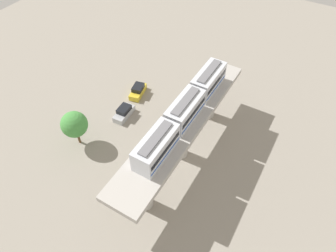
{
  "coord_description": "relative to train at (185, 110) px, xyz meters",
  "views": [
    {
      "loc": [
        12.02,
        -24.21,
        35.7
      ],
      "look_at": [
        -2.5,
        0.49,
        4.3
      ],
      "focal_mm": 32.22,
      "sensor_mm": 36.0,
      "label": 1
    }
  ],
  "objects": [
    {
      "name": "ground_plane",
      "position": [
        0.0,
        -0.49,
        -8.7
      ],
      "size": [
        120.0,
        120.0,
        0.0
      ],
      "primitive_type": "plane",
      "color": "gray"
    },
    {
      "name": "viaduct",
      "position": [
        0.0,
        -0.49,
        -3.24
      ],
      "size": [
        5.2,
        28.85,
        7.17
      ],
      "color": "#B7B2AA",
      "rests_on": "ground"
    },
    {
      "name": "train",
      "position": [
        0.0,
        0.0,
        0.0
      ],
      "size": [
        2.64,
        20.5,
        3.24
      ],
      "color": "silver",
      "rests_on": "viaduct"
    },
    {
      "name": "parked_car_silver",
      "position": [
        -11.89,
        1.74,
        -7.96
      ],
      "size": [
        2.07,
        4.31,
        1.76
      ],
      "rotation": [
        0.0,
        0.0,
        0.07
      ],
      "color": "#B2B5BA",
      "rests_on": "ground"
    },
    {
      "name": "parked_car_yellow",
      "position": [
        -12.98,
        7.37,
        -7.96
      ],
      "size": [
        2.66,
        4.49,
        1.76
      ],
      "rotation": [
        0.0,
        0.0,
        0.22
      ],
      "color": "yellow",
      "rests_on": "ground"
    },
    {
      "name": "tree_near_viaduct",
      "position": [
        -14.42,
        -6.29,
        -4.76
      ],
      "size": [
        3.89,
        3.89,
        5.91
      ],
      "color": "brown",
      "rests_on": "ground"
    }
  ]
}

